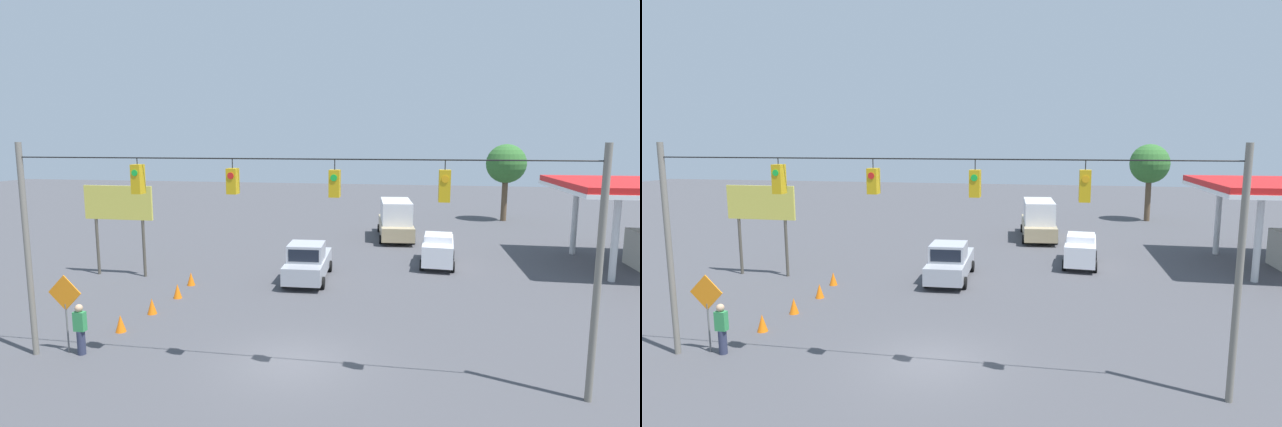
% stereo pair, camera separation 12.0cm
% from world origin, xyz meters
% --- Properties ---
extents(ground_plane, '(140.00, 140.00, 0.00)m').
position_xyz_m(ground_plane, '(0.00, 0.00, 0.00)').
color(ground_plane, '#47474C').
extents(overhead_signal_span, '(18.36, 0.38, 7.45)m').
position_xyz_m(overhead_signal_span, '(0.01, 0.95, 4.81)').
color(overhead_signal_span, slate).
rests_on(overhead_signal_span, ground_plane).
extents(box_truck_tan_oncoming_deep, '(3.05, 7.40, 2.97)m').
position_xyz_m(box_truck_tan_oncoming_deep, '(-2.83, -22.66, 1.46)').
color(box_truck_tan_oncoming_deep, tan).
rests_on(box_truck_tan_oncoming_deep, ground_plane).
extents(pickup_truck_silver_withflow_mid, '(2.40, 5.40, 2.12)m').
position_xyz_m(pickup_truck_silver_withflow_mid, '(1.49, -10.05, 0.98)').
color(pickup_truck_silver_withflow_mid, '#A8AAB2').
rests_on(pickup_truck_silver_withflow_mid, ground_plane).
extents(sedan_white_oncoming_far, '(2.22, 4.64, 1.90)m').
position_xyz_m(sedan_white_oncoming_far, '(-5.61, -14.60, 0.99)').
color(sedan_white_oncoming_far, silver).
rests_on(sedan_white_oncoming_far, ground_plane).
extents(traffic_cone_nearest, '(0.41, 0.41, 0.69)m').
position_xyz_m(traffic_cone_nearest, '(7.30, -1.48, 0.35)').
color(traffic_cone_nearest, orange).
rests_on(traffic_cone_nearest, ground_plane).
extents(traffic_cone_second, '(0.41, 0.41, 0.69)m').
position_xyz_m(traffic_cone_second, '(7.11, -3.60, 0.35)').
color(traffic_cone_second, orange).
rests_on(traffic_cone_second, ground_plane).
extents(traffic_cone_third, '(0.41, 0.41, 0.69)m').
position_xyz_m(traffic_cone_third, '(7.02, -5.85, 0.35)').
color(traffic_cone_third, orange).
rests_on(traffic_cone_third, ground_plane).
extents(traffic_cone_fourth, '(0.41, 0.41, 0.69)m').
position_xyz_m(traffic_cone_fourth, '(7.30, -7.97, 0.35)').
color(traffic_cone_fourth, orange).
rests_on(traffic_cone_fourth, ground_plane).
extents(roadside_billboard, '(4.03, 0.16, 5.05)m').
position_xyz_m(roadside_billboard, '(11.96, -9.14, 3.73)').
color(roadside_billboard, '#4C473D').
rests_on(roadside_billboard, ground_plane).
extents(work_zone_sign, '(1.27, 0.06, 2.84)m').
position_xyz_m(work_zone_sign, '(8.03, 0.62, 1.99)').
color(work_zone_sign, slate).
rests_on(work_zone_sign, ground_plane).
extents(pedestrian, '(0.40, 0.28, 1.84)m').
position_xyz_m(pedestrian, '(7.47, 0.68, 0.94)').
color(pedestrian, '#2D334C').
rests_on(pedestrian, ground_plane).
extents(tree_horizon_left, '(3.61, 3.61, 7.17)m').
position_xyz_m(tree_horizon_left, '(-12.60, -33.02, 5.28)').
color(tree_horizon_left, brown).
rests_on(tree_horizon_left, ground_plane).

